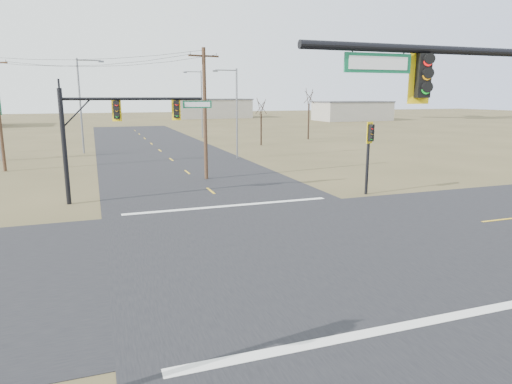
% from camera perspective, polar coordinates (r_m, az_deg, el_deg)
% --- Properties ---
extents(ground, '(320.00, 320.00, 0.00)m').
position_cam_1_polar(ground, '(19.42, 2.98, -6.78)').
color(ground, brown).
rests_on(ground, ground).
extents(road_ew, '(160.00, 14.00, 0.02)m').
position_cam_1_polar(road_ew, '(19.41, 2.98, -6.75)').
color(road_ew, black).
rests_on(road_ew, ground).
extents(road_ns, '(14.00, 160.00, 0.02)m').
position_cam_1_polar(road_ns, '(19.41, 2.98, -6.74)').
color(road_ns, black).
rests_on(road_ns, ground).
extents(stop_bar_near, '(12.00, 0.40, 0.01)m').
position_cam_1_polar(stop_bar_near, '(13.36, 15.91, -16.21)').
color(stop_bar_near, silver).
rests_on(stop_bar_near, road_ns).
extents(stop_bar_far, '(12.00, 0.40, 0.01)m').
position_cam_1_polar(stop_bar_far, '(26.22, -3.30, -1.73)').
color(stop_bar_far, silver).
rests_on(stop_bar_far, road_ns).
extents(mast_arm_far, '(8.83, 0.55, 6.64)m').
position_cam_1_polar(mast_arm_far, '(28.25, -16.76, 8.60)').
color(mast_arm_far, black).
rests_on(mast_arm_far, ground).
extents(pedestal_signal_ne, '(0.66, 0.57, 4.65)m').
position_cam_1_polar(pedestal_signal_ne, '(29.63, 14.02, 6.06)').
color(pedestal_signal_ne, black).
rests_on(pedestal_signal_ne, ground).
extents(utility_pole_near, '(2.34, 0.52, 9.62)m').
position_cam_1_polar(utility_pole_near, '(34.37, -6.40, 9.84)').
color(utility_pole_near, '#472E1E').
rests_on(utility_pole_near, ground).
extents(streetlight_a, '(2.45, 0.26, 8.80)m').
position_cam_1_polar(streetlight_a, '(45.50, -2.65, 10.34)').
color(streetlight_a, slate).
rests_on(streetlight_a, ground).
extents(streetlight_b, '(2.74, 0.43, 9.79)m').
position_cam_1_polar(streetlight_b, '(69.09, -6.99, 11.29)').
color(streetlight_b, slate).
rests_on(streetlight_b, ground).
extents(streetlight_c, '(2.83, 0.44, 10.09)m').
position_cam_1_polar(streetlight_c, '(53.42, -20.90, 10.61)').
color(streetlight_c, slate).
rests_on(streetlight_c, ground).
extents(bare_tree_c, '(2.90, 2.90, 6.27)m').
position_cam_1_polar(bare_tree_c, '(58.32, 0.65, 10.69)').
color(bare_tree_c, black).
rests_on(bare_tree_c, ground).
extents(bare_tree_d, '(3.44, 3.44, 7.63)m').
position_cam_1_polar(bare_tree_d, '(66.68, 6.66, 11.84)').
color(bare_tree_d, black).
rests_on(bare_tree_d, ground).
extents(warehouse_mid, '(20.00, 12.00, 5.00)m').
position_cam_1_polar(warehouse_mid, '(131.01, -5.48, 10.31)').
color(warehouse_mid, gray).
rests_on(warehouse_mid, ground).
extents(warehouse_right, '(18.00, 10.00, 4.50)m').
position_cam_1_polar(warehouse_right, '(119.45, 11.93, 9.83)').
color(warehouse_right, gray).
rests_on(warehouse_right, ground).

